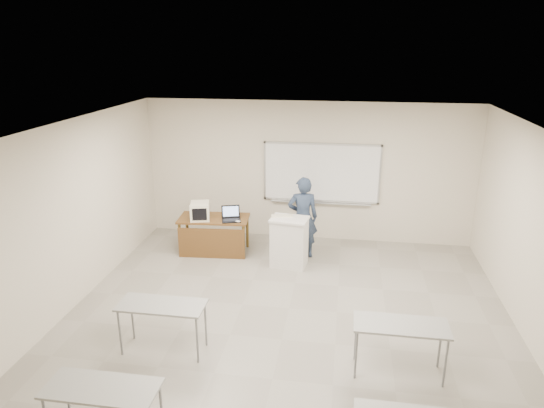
% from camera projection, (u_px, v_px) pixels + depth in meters
% --- Properties ---
extents(floor, '(7.00, 8.00, 0.01)m').
position_uv_depth(floor, '(282.00, 340.00, 7.10)').
color(floor, gray).
rests_on(floor, ground).
extents(whiteboard, '(2.48, 0.10, 1.31)m').
position_uv_depth(whiteboard, '(321.00, 174.00, 10.30)').
color(whiteboard, white).
rests_on(whiteboard, floor).
extents(student_desks, '(4.40, 2.20, 0.73)m').
position_uv_depth(student_desks, '(266.00, 357.00, 5.62)').
color(student_desks, gray).
rests_on(student_desks, floor).
extents(instructor_desk, '(1.41, 0.70, 0.75)m').
position_uv_depth(instructor_desk, '(213.00, 229.00, 9.81)').
color(instructor_desk, '#5D3417').
rests_on(instructor_desk, floor).
extents(podium, '(0.70, 0.51, 0.97)m').
position_uv_depth(podium, '(289.00, 242.00, 9.31)').
color(podium, silver).
rests_on(podium, floor).
extents(crt_monitor, '(0.38, 0.43, 0.36)m').
position_uv_depth(crt_monitor, '(200.00, 211.00, 9.71)').
color(crt_monitor, beige).
rests_on(crt_monitor, instructor_desk).
extents(laptop, '(0.37, 0.34, 0.27)m').
position_uv_depth(laptop, '(232.00, 217.00, 9.69)').
color(laptop, black).
rests_on(laptop, instructor_desk).
extents(mouse, '(0.13, 0.11, 0.04)m').
position_uv_depth(mouse, '(238.00, 221.00, 9.57)').
color(mouse, '#B7B9C0').
rests_on(mouse, instructor_desk).
extents(keyboard, '(0.43, 0.21, 0.02)m').
position_uv_depth(keyboard, '(282.00, 216.00, 9.25)').
color(keyboard, beige).
rests_on(keyboard, podium).
extents(presenter, '(0.66, 0.49, 1.66)m').
position_uv_depth(presenter, '(303.00, 217.00, 9.62)').
color(presenter, black).
rests_on(presenter, floor).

